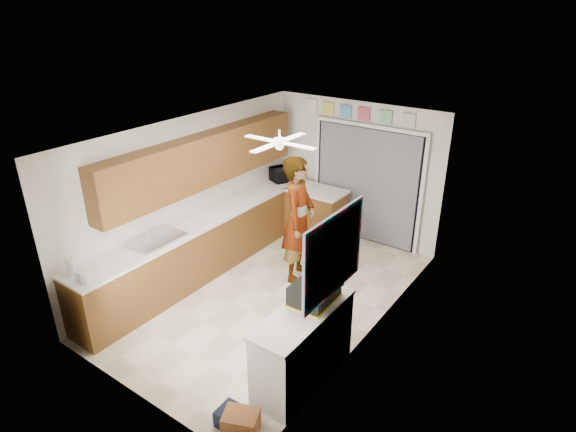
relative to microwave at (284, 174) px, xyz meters
The scene contains 40 objects.
floor 2.63m from the microwave, 58.50° to the right, with size 5.00×5.00×0.00m, color beige.
ceiling 2.79m from the microwave, 58.50° to the right, with size 5.00×5.00×0.00m, color white.
wall_back 1.35m from the microwave, 19.70° to the left, with size 3.20×3.20×0.00m, color silver.
wall_front 4.72m from the microwave, 74.56° to the right, with size 3.20×3.20×0.00m, color silver.
wall_left 2.09m from the microwave, 99.51° to the right, with size 5.00×5.00×0.00m, color silver.
wall_right 3.52m from the microwave, 35.67° to the right, with size 5.00×5.00×0.00m, color silver.
left_base_cabinets 2.14m from the microwave, 91.22° to the right, with size 0.60×4.80×0.90m, color brown.
left_countertop 2.06m from the microwave, 90.94° to the right, with size 0.62×4.80×0.04m, color white.
upper_cabinets 2.00m from the microwave, 95.66° to the right, with size 0.32×4.00×0.80m, color brown.
sink_basin 3.05m from the microwave, 90.63° to the right, with size 0.50×0.76×0.06m, color silver.
faucet 3.06m from the microwave, 94.19° to the right, with size 0.03×0.03×0.22m, color silver.
peninsula_base 0.98m from the microwave, ahead, with size 1.00×0.60×0.90m, color brown.
peninsula_top 0.77m from the microwave, ahead, with size 1.04×0.64×0.04m, color white.
back_opening_recess 1.56m from the microwave, 15.58° to the left, with size 2.00×0.06×2.10m, color black.
curtain_panel 1.55m from the microwave, 14.16° to the left, with size 1.90×0.03×2.05m, color gray.
door_trim_left 0.62m from the microwave, 38.71° to the left, with size 0.06×0.04×2.10m, color white.
door_trim_right 2.56m from the microwave, ahead, with size 0.06×0.04×2.10m, color white.
door_trim_head 1.87m from the microwave, 14.51° to the left, with size 2.10×0.04×0.06m, color white.
header_frame_0 1.45m from the microwave, 32.61° to the left, with size 0.22×0.02×0.22m, color #D5CE47.
header_frame_1 1.64m from the microwave, 22.65° to the left, with size 0.22×0.02×0.22m, color #519BDA.
header_frame_2 1.88m from the microwave, 17.20° to the left, with size 0.22×0.02×0.22m, color #CF4D60.
header_frame_3 2.18m from the microwave, 13.45° to the left, with size 0.22×0.02×0.22m, color #6DC084.
header_frame_4 2.52m from the microwave, 11.02° to the left, with size 0.22×0.02×0.22m, color beige.
route66_sign 1.33m from the microwave, 53.88° to the left, with size 0.22×0.02×0.26m, color silver.
right_counter_base 4.21m from the microwave, 51.27° to the right, with size 0.50×1.40×0.90m, color white.
right_counter_top 4.16m from the microwave, 51.38° to the right, with size 0.54×1.44×0.04m, color white.
abstract_painting 4.20m from the microwave, 47.08° to the right, with size 0.03×1.15×0.95m, color #FF5D95.
ceiling_fan 2.56m from the microwave, 55.82° to the right, with size 1.14×1.14×0.24m, color white.
microwave is the anchor object (origin of this frame).
jar_a 4.30m from the microwave, 88.37° to the right, with size 0.11×0.11×0.15m, color silver.
jar_b 4.30m from the microwave, 89.83° to the right, with size 0.09×0.09×0.14m, color silver.
paper_towel_roll 4.28m from the microwave, 92.33° to the right, with size 0.11×0.11×0.24m, color white.
suitcase 3.95m from the microwave, 49.29° to the right, with size 0.41×0.55×0.24m, color black.
suitcase_rim 3.95m from the microwave, 49.29° to the right, with size 0.44×0.58×0.02m, color yellow.
suitcase_lid 3.74m from the microwave, 46.38° to the right, with size 0.42×0.03×0.50m, color black.
cardboard_box 5.03m from the microwave, 59.47° to the right, with size 0.36×0.27×0.23m, color #9C5231.
navy_crate 4.97m from the microwave, 60.62° to the right, with size 0.32×0.26×0.19m, color black.
cabinet_door_panel 2.00m from the microwave, 26.84° to the right, with size 0.45×0.03×0.68m, color brown.
man 1.89m from the microwave, 47.62° to the right, with size 0.73×0.48×2.01m, color white.
dog 1.77m from the microwave, 31.46° to the right, with size 0.26×0.62×0.49m, color black.
Camera 1 is at (3.74, -4.87, 4.11)m, focal length 30.00 mm.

